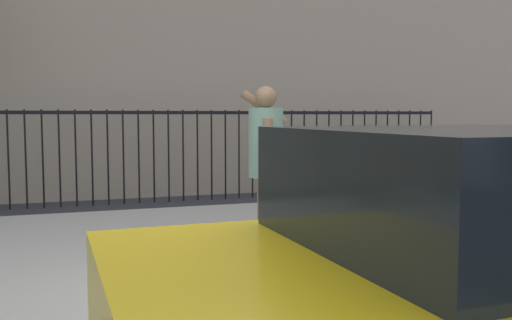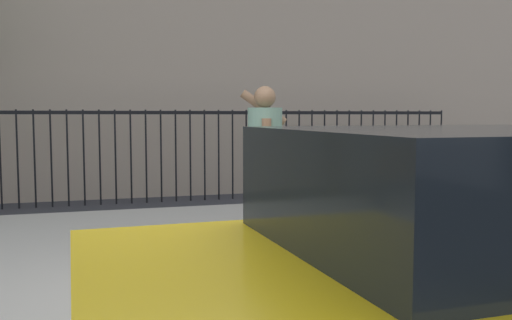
% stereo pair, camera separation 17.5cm
% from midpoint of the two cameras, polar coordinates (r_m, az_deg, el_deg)
% --- Properties ---
extents(sidewalk, '(28.00, 4.40, 0.15)m').
position_cam_midpoint_polar(sidewalk, '(6.23, -7.83, -8.77)').
color(sidewalk, '#B2ADA3').
rests_on(sidewalk, ground).
extents(iron_fence, '(12.03, 0.04, 1.60)m').
position_cam_midpoint_polar(iron_fence, '(9.74, -11.37, 1.64)').
color(iron_fence, black).
rests_on(iron_fence, ground).
extents(pedestrian_on_phone, '(0.49, 0.70, 1.64)m').
position_cam_midpoint_polar(pedestrian_on_phone, '(5.49, 1.85, 0.34)').
color(pedestrian_on_phone, '#936B4C').
rests_on(pedestrian_on_phone, sidewalk).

